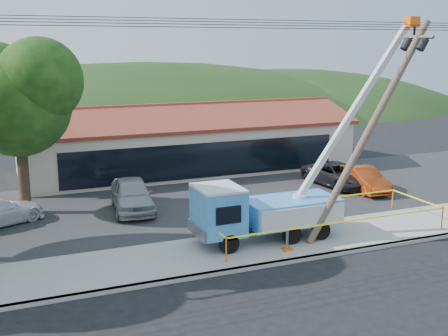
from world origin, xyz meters
TOP-DOWN VIEW (x-y plane):
  - ground at (0.00, 0.00)m, footprint 120.00×120.00m
  - curb at (0.00, 2.10)m, footprint 60.00×0.25m
  - sidewalk at (0.00, 4.00)m, footprint 60.00×4.00m
  - parking_lot at (0.00, 12.00)m, footprint 60.00×12.00m
  - strip_mall at (4.00, 19.98)m, footprint 22.50×8.53m
  - tree_lot at (-7.00, 13.00)m, footprint 6.30×5.60m
  - hill_center at (10.00, 55.00)m, footprint 89.60×64.00m
  - hill_east at (30.00, 55.00)m, footprint 72.80×52.00m
  - utility_truck at (2.44, 4.63)m, footprint 10.63×3.51m
  - leaning_pole at (7.09, 3.48)m, footprint 5.83×1.83m
  - caution_tape at (5.29, 4.56)m, footprint 10.94×3.59m
  - car_silver at (-1.86, 11.39)m, footprint 2.53×5.12m
  - car_red at (11.70, 10.11)m, footprint 1.98×4.38m
  - car_dark at (10.91, 11.68)m, footprint 2.81×5.22m

SIDE VIEW (x-z plane):
  - ground at x=0.00m, z-range 0.00..0.00m
  - hill_center at x=10.00m, z-range -16.00..16.00m
  - hill_east at x=30.00m, z-range -13.00..13.00m
  - car_silver at x=-1.86m, z-range -0.84..0.84m
  - car_red at x=11.70m, z-range -0.70..0.70m
  - car_dark at x=10.91m, z-range -0.70..0.70m
  - parking_lot at x=0.00m, z-range 0.00..0.10m
  - curb at x=0.00m, z-range 0.00..0.15m
  - sidewalk at x=0.00m, z-range 0.00..0.15m
  - caution_tape at x=5.29m, z-range 0.40..1.44m
  - utility_truck at x=2.44m, z-range -3.21..6.43m
  - strip_mall at x=4.00m, z-range -0.46..4.22m
  - leaning_pole at x=7.09m, z-range 0.53..10.09m
  - tree_lot at x=-7.00m, z-range 1.74..10.68m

